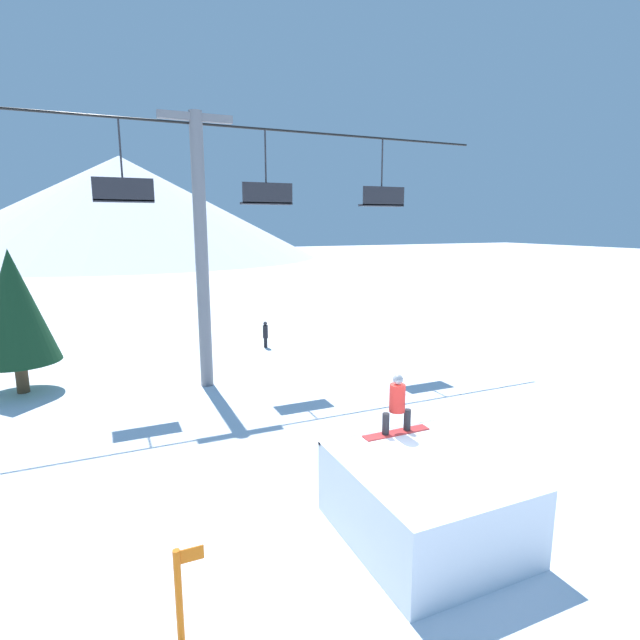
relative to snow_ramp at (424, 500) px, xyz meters
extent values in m
plane|color=white|center=(-0.40, 0.23, -0.72)|extent=(220.00, 220.00, 0.00)
cone|color=silver|center=(-0.40, 84.53, 7.57)|extent=(64.30, 64.30, 16.59)
cube|color=white|center=(0.00, 0.00, 0.00)|extent=(2.76, 3.26, 1.44)
cube|color=silver|center=(0.00, 1.58, 0.69)|extent=(2.76, 0.10, 0.06)
cube|color=#B22D2D|center=(0.23, 1.33, 0.73)|extent=(1.47, 0.26, 0.03)
cylinder|color=black|center=(-0.02, 1.33, 0.97)|extent=(0.15, 0.15, 0.44)
cylinder|color=black|center=(0.49, 1.33, 0.97)|extent=(0.15, 0.15, 0.44)
cylinder|color=red|center=(0.23, 1.33, 1.48)|extent=(0.32, 0.32, 0.57)
sphere|color=#B2B2B7|center=(0.23, 1.33, 1.87)|extent=(0.21, 0.21, 0.21)
cylinder|color=slate|center=(-1.81, 10.42, 3.90)|extent=(0.43, 0.43, 9.23)
cube|color=slate|center=(-1.81, 10.42, 8.31)|extent=(2.40, 0.24, 0.24)
cylinder|color=black|center=(-1.81, 10.42, 8.11)|extent=(22.03, 0.08, 0.08)
cylinder|color=#28282D|center=(-4.15, 10.42, 6.87)|extent=(0.06, 0.06, 2.48)
cube|color=#232328|center=(-4.15, 10.42, 5.63)|extent=(1.80, 0.44, 0.08)
cube|color=#232328|center=(-4.15, 10.24, 5.98)|extent=(1.80, 0.08, 0.70)
cylinder|color=#28282D|center=(0.53, 10.42, 6.87)|extent=(0.06, 0.06, 2.48)
cube|color=#232328|center=(0.53, 10.42, 5.63)|extent=(1.80, 0.44, 0.08)
cube|color=#232328|center=(0.53, 10.24, 5.98)|extent=(1.80, 0.08, 0.70)
cylinder|color=#28282D|center=(5.21, 10.42, 6.87)|extent=(0.06, 0.06, 2.48)
cube|color=#232328|center=(5.21, 10.42, 5.63)|extent=(1.80, 0.44, 0.08)
cube|color=#232328|center=(5.21, 10.24, 5.98)|extent=(1.80, 0.08, 0.70)
cylinder|color=#4C3823|center=(-7.70, 12.19, -0.18)|extent=(0.39, 0.39, 1.08)
cone|color=#14381E|center=(-7.70, 12.19, 2.25)|extent=(2.62, 2.62, 3.80)
cylinder|color=orange|center=(-4.44, -0.64, 0.00)|extent=(0.10, 0.10, 1.43)
cube|color=orange|center=(-4.26, -0.64, 0.59)|extent=(0.36, 0.02, 0.20)
cylinder|color=black|center=(1.80, 14.82, -0.50)|extent=(0.17, 0.17, 0.45)
cylinder|color=black|center=(1.80, 14.82, 0.03)|extent=(0.24, 0.24, 0.60)
sphere|color=#232328|center=(1.80, 14.82, 0.42)|extent=(0.18, 0.18, 0.18)
camera|label=1|loc=(-5.11, -6.76, 4.94)|focal=28.00mm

